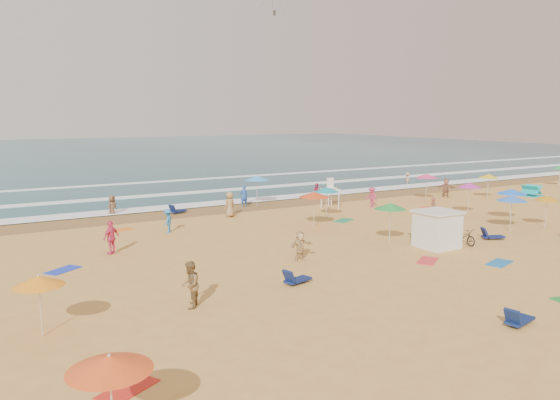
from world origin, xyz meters
TOP-DOWN VIEW (x-y plane):
  - ground at (0.00, 0.00)m, footprint 220.00×220.00m
  - ocean at (0.00, 84.00)m, footprint 220.00×140.00m
  - wet_sand at (0.00, 12.50)m, footprint 220.00×220.00m
  - surf_foam at (0.00, 21.32)m, footprint 200.00×18.70m
  - cabana at (2.87, -5.31)m, footprint 2.00×2.00m
  - cabana_roof at (2.87, -5.31)m, footprint 2.20×2.20m
  - bicycle at (4.77, -5.61)m, footprint 0.86×1.89m
  - lifeguard_stand at (5.17, 8.42)m, footprint 1.20×1.20m
  - beach_umbrellas at (-0.33, -0.11)m, footprint 64.66×29.77m
  - loungers at (4.29, -4.36)m, footprint 52.79×28.63m
  - towels at (2.37, -2.80)m, footprint 45.11×24.24m
  - popup_tents at (22.33, -0.25)m, footprint 8.64×12.03m
  - beachgoers at (-0.38, 3.72)m, footprint 48.27×27.05m

SIDE VIEW (x-z plane):
  - ground at x=0.00m, z-range 0.00..0.00m
  - ocean at x=0.00m, z-range -0.09..0.09m
  - wet_sand at x=0.00m, z-range 0.01..0.01m
  - towels at x=2.37m, z-range 0.00..0.03m
  - surf_foam at x=0.00m, z-range 0.08..0.12m
  - loungers at x=4.29m, z-range 0.00..0.34m
  - bicycle at x=4.77m, z-range 0.00..0.96m
  - popup_tents at x=22.33m, z-range 0.00..1.20m
  - beachgoers at x=-0.38m, z-range -0.26..1.88m
  - cabana at x=2.87m, z-range 0.00..2.00m
  - lifeguard_stand at x=5.17m, z-range 0.00..2.10m
  - cabana_roof at x=2.87m, z-range 2.00..2.12m
  - beach_umbrellas at x=-0.33m, z-range 1.84..2.55m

